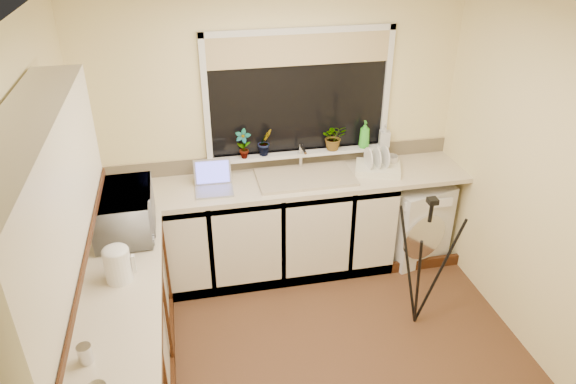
{
  "coord_description": "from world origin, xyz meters",
  "views": [
    {
      "loc": [
        -0.77,
        -2.69,
        2.97
      ],
      "look_at": [
        -0.09,
        0.55,
        1.15
      ],
      "focal_mm": 33.07,
      "sensor_mm": 36.0,
      "label": 1
    }
  ],
  "objects_px": {
    "washing_machine": "(412,219)",
    "plant_b": "(265,142)",
    "tripod": "(423,264)",
    "soap_bottle_clear": "(385,135)",
    "soap_bottle_green": "(365,134)",
    "laptop": "(213,182)",
    "cup_back": "(391,161)",
    "kettle": "(118,265)",
    "plant_d": "(334,137)",
    "dish_rack": "(378,168)",
    "steel_jar": "(85,354)",
    "microwave": "(124,212)",
    "plant_a": "(243,144)"
  },
  "relations": [
    {
      "from": "steel_jar",
      "to": "dish_rack",
      "type": "bearing_deg",
      "value": 38.33
    },
    {
      "from": "kettle",
      "to": "laptop",
      "type": "bearing_deg",
      "value": 57.94
    },
    {
      "from": "kettle",
      "to": "plant_a",
      "type": "relative_size",
      "value": 0.84
    },
    {
      "from": "plant_d",
      "to": "kettle",
      "type": "bearing_deg",
      "value": -143.22
    },
    {
      "from": "washing_machine",
      "to": "plant_a",
      "type": "distance_m",
      "value": 1.73
    },
    {
      "from": "steel_jar",
      "to": "plant_a",
      "type": "relative_size",
      "value": 0.4
    },
    {
      "from": "tripod",
      "to": "soap_bottle_green",
      "type": "distance_m",
      "value": 1.28
    },
    {
      "from": "washing_machine",
      "to": "plant_b",
      "type": "relative_size",
      "value": 3.21
    },
    {
      "from": "dish_rack",
      "to": "plant_d",
      "type": "relative_size",
      "value": 1.63
    },
    {
      "from": "steel_jar",
      "to": "cup_back",
      "type": "bearing_deg",
      "value": 37.62
    },
    {
      "from": "tripod",
      "to": "laptop",
      "type": "bearing_deg",
      "value": 154.3
    },
    {
      "from": "washing_machine",
      "to": "soap_bottle_green",
      "type": "bearing_deg",
      "value": 138.29
    },
    {
      "from": "plant_b",
      "to": "soap_bottle_clear",
      "type": "bearing_deg",
      "value": -1.22
    },
    {
      "from": "washing_machine",
      "to": "plant_b",
      "type": "bearing_deg",
      "value": 154.31
    },
    {
      "from": "washing_machine",
      "to": "laptop",
      "type": "height_order",
      "value": "laptop"
    },
    {
      "from": "microwave",
      "to": "soap_bottle_clear",
      "type": "distance_m",
      "value": 2.33
    },
    {
      "from": "tripod",
      "to": "plant_b",
      "type": "relative_size",
      "value": 4.8
    },
    {
      "from": "steel_jar",
      "to": "plant_b",
      "type": "distance_m",
      "value": 2.36
    },
    {
      "from": "microwave",
      "to": "soap_bottle_green",
      "type": "distance_m",
      "value": 2.15
    },
    {
      "from": "laptop",
      "to": "dish_rack",
      "type": "xyz_separation_m",
      "value": [
        1.43,
        0.02,
        -0.03
      ]
    },
    {
      "from": "laptop",
      "to": "tripod",
      "type": "height_order",
      "value": "tripod"
    },
    {
      "from": "plant_a",
      "to": "soap_bottle_green",
      "type": "bearing_deg",
      "value": 0.14
    },
    {
      "from": "dish_rack",
      "to": "steel_jar",
      "type": "height_order",
      "value": "steel_jar"
    },
    {
      "from": "washing_machine",
      "to": "tripod",
      "type": "distance_m",
      "value": 0.98
    },
    {
      "from": "cup_back",
      "to": "kettle",
      "type": "bearing_deg",
      "value": -152.56
    },
    {
      "from": "laptop",
      "to": "kettle",
      "type": "distance_m",
      "value": 1.27
    },
    {
      "from": "plant_d",
      "to": "soap_bottle_clear",
      "type": "bearing_deg",
      "value": -1.39
    },
    {
      "from": "kettle",
      "to": "tripod",
      "type": "distance_m",
      "value": 2.2
    },
    {
      "from": "tripod",
      "to": "soap_bottle_clear",
      "type": "xyz_separation_m",
      "value": [
        0.07,
        1.12,
        0.58
      ]
    },
    {
      "from": "kettle",
      "to": "plant_d",
      "type": "bearing_deg",
      "value": 36.78
    },
    {
      "from": "tripod",
      "to": "steel_jar",
      "type": "relative_size",
      "value": 11.01
    },
    {
      "from": "plant_b",
      "to": "cup_back",
      "type": "xyz_separation_m",
      "value": [
        1.1,
        -0.16,
        -0.22
      ]
    },
    {
      "from": "washing_machine",
      "to": "plant_b",
      "type": "height_order",
      "value": "plant_b"
    },
    {
      "from": "cup_back",
      "to": "plant_b",
      "type": "bearing_deg",
      "value": 171.91
    },
    {
      "from": "laptop",
      "to": "plant_d",
      "type": "bearing_deg",
      "value": 13.92
    },
    {
      "from": "laptop",
      "to": "dish_rack",
      "type": "height_order",
      "value": "laptop"
    },
    {
      "from": "soap_bottle_green",
      "to": "cup_back",
      "type": "distance_m",
      "value": 0.34
    },
    {
      "from": "kettle",
      "to": "soap_bottle_clear",
      "type": "bearing_deg",
      "value": 30.34
    },
    {
      "from": "washing_machine",
      "to": "laptop",
      "type": "distance_m",
      "value": 1.89
    },
    {
      "from": "tripod",
      "to": "microwave",
      "type": "relative_size",
      "value": 1.95
    },
    {
      "from": "microwave",
      "to": "plant_a",
      "type": "xyz_separation_m",
      "value": [
        0.94,
        0.74,
        0.12
      ]
    },
    {
      "from": "dish_rack",
      "to": "plant_b",
      "type": "bearing_deg",
      "value": -172.76
    },
    {
      "from": "washing_machine",
      "to": "plant_d",
      "type": "height_order",
      "value": "plant_d"
    },
    {
      "from": "microwave",
      "to": "steel_jar",
      "type": "bearing_deg",
      "value": 172.43
    },
    {
      "from": "soap_bottle_green",
      "to": "kettle",
      "type": "bearing_deg",
      "value": -147.41
    },
    {
      "from": "soap_bottle_green",
      "to": "cup_back",
      "type": "relative_size",
      "value": 1.87
    },
    {
      "from": "kettle",
      "to": "plant_d",
      "type": "relative_size",
      "value": 0.92
    },
    {
      "from": "washing_machine",
      "to": "soap_bottle_green",
      "type": "xyz_separation_m",
      "value": [
        -0.44,
        0.22,
        0.79
      ]
    },
    {
      "from": "tripod",
      "to": "microwave",
      "type": "height_order",
      "value": "microwave"
    },
    {
      "from": "microwave",
      "to": "soap_bottle_green",
      "type": "relative_size",
      "value": 2.36
    }
  ]
}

